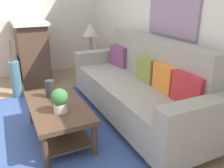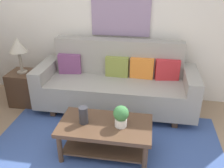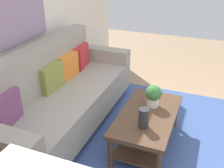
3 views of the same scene
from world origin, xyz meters
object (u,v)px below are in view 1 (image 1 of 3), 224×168
(fireplace, at_px, (32,52))
(throw_pillow_orange, at_px, (165,78))
(potted_plant_tabletop, at_px, (60,100))
(side_table, at_px, (92,69))
(throw_pillow_crimson, at_px, (188,89))
(throw_pillow_olive, at_px, (146,69))
(couch, at_px, (138,88))
(throw_pillow_plum, at_px, (119,56))
(floor_vase, at_px, (16,80))
(framed_painting, at_px, (173,0))
(tabletop_vase, at_px, (50,89))
(table_lamp, at_px, (90,31))
(coffee_table, at_px, (58,114))

(fireplace, bearing_deg, throw_pillow_orange, 24.87)
(potted_plant_tabletop, height_order, side_table, potted_plant_tabletop)
(throw_pillow_crimson, xyz_separation_m, potted_plant_tabletop, (-0.56, -1.21, -0.11))
(throw_pillow_olive, relative_size, potted_plant_tabletop, 1.37)
(couch, distance_m, throw_pillow_plum, 0.82)
(throw_pillow_crimson, bearing_deg, floor_vase, -145.32)
(framed_painting, bearing_deg, potted_plant_tabletop, -81.90)
(tabletop_vase, xyz_separation_m, framed_painting, (0.22, 1.56, 0.99))
(couch, distance_m, potted_plant_tabletop, 1.12)
(throw_pillow_olive, distance_m, floor_vase, 2.14)
(tabletop_vase, bearing_deg, throw_pillow_plum, 114.48)
(couch, xyz_separation_m, table_lamp, (-1.52, -0.08, 0.56))
(couch, distance_m, side_table, 1.53)
(throw_pillow_crimson, bearing_deg, throw_pillow_plum, 180.00)
(throw_pillow_plum, height_order, fireplace, fireplace)
(floor_vase, bearing_deg, throw_pillow_crimson, 34.68)
(potted_plant_tabletop, bearing_deg, couch, 101.49)
(couch, relative_size, fireplace, 2.11)
(coffee_table, bearing_deg, tabletop_vase, -175.94)
(coffee_table, distance_m, fireplace, 2.17)
(floor_vase, bearing_deg, fireplace, 151.09)
(throw_pillow_crimson, bearing_deg, couch, -170.91)
(throw_pillow_orange, height_order, table_lamp, table_lamp)
(throw_pillow_plum, distance_m, side_table, 0.87)
(couch, bearing_deg, throw_pillow_plum, 170.91)
(couch, bearing_deg, tabletop_vase, -101.33)
(throw_pillow_crimson, relative_size, side_table, 0.64)
(couch, relative_size, floor_vase, 4.04)
(throw_pillow_orange, bearing_deg, floor_vase, -140.02)
(throw_pillow_crimson, height_order, coffee_table, throw_pillow_crimson)
(tabletop_vase, bearing_deg, throw_pillow_orange, 63.55)
(fireplace, bearing_deg, couch, 26.09)
(throw_pillow_plum, relative_size, table_lamp, 0.63)
(throw_pillow_plum, bearing_deg, throw_pillow_olive, 0.00)
(potted_plant_tabletop, bearing_deg, fireplace, 178.81)
(throw_pillow_olive, xyz_separation_m, fireplace, (-2.12, -1.16, -0.09))
(side_table, bearing_deg, throw_pillow_crimson, 5.00)
(framed_painting, bearing_deg, throw_pillow_olive, -90.00)
(tabletop_vase, xyz_separation_m, fireplace, (-1.90, 0.06, 0.05))
(table_lamp, bearing_deg, side_table, 0.00)
(side_table, bearing_deg, coffee_table, -32.82)
(floor_vase, bearing_deg, framed_painting, 52.42)
(throw_pillow_plum, xyz_separation_m, throw_pillow_olive, (0.78, 0.00, 0.00))
(tabletop_vase, distance_m, table_lamp, 1.72)
(couch, distance_m, throw_pillow_crimson, 0.82)
(table_lamp, height_order, framed_painting, framed_painting)
(couch, distance_m, floor_vase, 2.03)
(coffee_table, relative_size, fireplace, 0.95)
(tabletop_vase, distance_m, framed_painting, 1.86)
(potted_plant_tabletop, xyz_separation_m, table_lamp, (-1.74, 1.01, 0.42))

